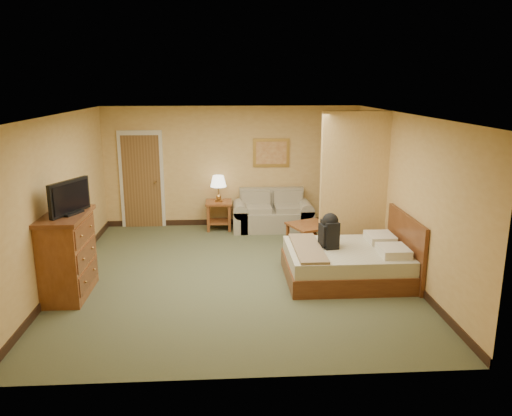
{
  "coord_description": "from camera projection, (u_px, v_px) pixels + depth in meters",
  "views": [
    {
      "loc": [
        -0.16,
        -7.73,
        3.08
      ],
      "look_at": [
        0.37,
        0.6,
        0.97
      ],
      "focal_mm": 35.0,
      "sensor_mm": 36.0,
      "label": 1
    }
  ],
  "objects": [
    {
      "name": "side_table",
      "position": [
        219.0,
        211.0,
        10.69
      ],
      "size": [
        0.56,
        0.56,
        0.61
      ],
      "color": "brown",
      "rests_on": "floor"
    },
    {
      "name": "ceiling",
      "position": [
        234.0,
        115.0,
        7.61
      ],
      "size": [
        6.0,
        6.0,
        0.0
      ],
      "primitive_type": "plane",
      "rotation": [
        3.14,
        0.0,
        0.0
      ],
      "color": "white",
      "rests_on": "back_wall"
    },
    {
      "name": "tv",
      "position": [
        69.0,
        198.0,
        7.1
      ],
      "size": [
        0.37,
        0.76,
        0.49
      ],
      "rotation": [
        0.0,
        0.0,
        -0.4
      ],
      "color": "black",
      "rests_on": "dresser"
    },
    {
      "name": "floor",
      "position": [
        236.0,
        274.0,
        8.25
      ],
      "size": [
        6.0,
        6.0,
        0.0
      ],
      "primitive_type": "plane",
      "color": "#4C5134",
      "rests_on": "ground"
    },
    {
      "name": "backpack",
      "position": [
        330.0,
        229.0,
        7.93
      ],
      "size": [
        0.27,
        0.36,
        0.56
      ],
      "rotation": [
        0.0,
        0.0,
        0.17
      ],
      "color": "black",
      "rests_on": "bed"
    },
    {
      "name": "partition",
      "position": [
        354.0,
        184.0,
        8.95
      ],
      "size": [
        1.2,
        0.15,
        2.6
      ],
      "primitive_type": "cube",
      "color": "tan",
      "rests_on": "floor"
    },
    {
      "name": "bed",
      "position": [
        350.0,
        262.0,
        7.99
      ],
      "size": [
        1.94,
        1.62,
        1.05
      ],
      "color": "#542813",
      "rests_on": "floor"
    },
    {
      "name": "right_wall",
      "position": [
        404.0,
        195.0,
        8.1
      ],
      "size": [
        0.02,
        6.0,
        2.6
      ],
      "primitive_type": "cube",
      "color": "tan",
      "rests_on": "floor"
    },
    {
      "name": "coffee_table",
      "position": [
        310.0,
        231.0,
        9.5
      ],
      "size": [
        0.94,
        0.94,
        0.46
      ],
      "rotation": [
        0.0,
        0.0,
        0.39
      ],
      "color": "brown",
      "rests_on": "floor"
    },
    {
      "name": "back_wall",
      "position": [
        232.0,
        167.0,
        10.83
      ],
      "size": [
        5.5,
        0.02,
        2.6
      ],
      "primitive_type": "cube",
      "color": "tan",
      "rests_on": "floor"
    },
    {
      "name": "loveseat",
      "position": [
        272.0,
        217.0,
        10.72
      ],
      "size": [
        1.7,
        0.79,
        0.86
      ],
      "color": "gray",
      "rests_on": "floor"
    },
    {
      "name": "left_wall",
      "position": [
        59.0,
        200.0,
        7.76
      ],
      "size": [
        0.02,
        6.0,
        2.6
      ],
      "primitive_type": "cube",
      "color": "tan",
      "rests_on": "floor"
    },
    {
      "name": "table_lamp",
      "position": [
        218.0,
        182.0,
        10.54
      ],
      "size": [
        0.34,
        0.34,
        0.56
      ],
      "color": "#AD7E3F",
      "rests_on": "side_table"
    },
    {
      "name": "dresser",
      "position": [
        68.0,
        255.0,
        7.3
      ],
      "size": [
        0.61,
        1.17,
        1.24
      ],
      "color": "brown",
      "rests_on": "floor"
    },
    {
      "name": "door",
      "position": [
        142.0,
        180.0,
        10.74
      ],
      "size": [
        0.94,
        0.16,
        2.1
      ],
      "color": "beige",
      "rests_on": "floor"
    },
    {
      "name": "wall_picture",
      "position": [
        271.0,
        153.0,
        10.78
      ],
      "size": [
        0.79,
        0.04,
        0.62
      ],
      "color": "#B78E3F",
      "rests_on": "back_wall"
    },
    {
      "name": "baseboard",
      "position": [
        233.0,
        222.0,
        11.12
      ],
      "size": [
        5.5,
        0.02,
        0.12
      ],
      "primitive_type": "cube",
      "color": "black",
      "rests_on": "floor"
    }
  ]
}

